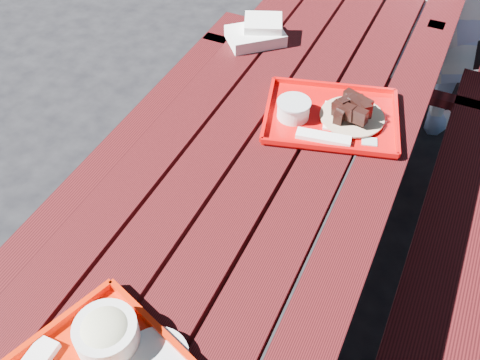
# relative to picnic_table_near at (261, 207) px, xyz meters

# --- Properties ---
(ground) EXTENTS (60.00, 60.00, 0.00)m
(ground) POSITION_rel_picnic_table_near_xyz_m (0.00, 0.00, -0.56)
(ground) COLOR black
(ground) RESTS_ON ground
(picnic_table_near) EXTENTS (1.41, 2.40, 0.75)m
(picnic_table_near) POSITION_rel_picnic_table_near_xyz_m (0.00, 0.00, 0.00)
(picnic_table_near) COLOR #420C0E
(picnic_table_near) RESTS_ON ground
(far_tray) EXTENTS (0.46, 0.40, 0.07)m
(far_tray) POSITION_rel_picnic_table_near_xyz_m (0.11, 0.25, 0.21)
(far_tray) COLOR red
(far_tray) RESTS_ON picnic_table_near
(white_cloth) EXTENTS (0.24, 0.23, 0.08)m
(white_cloth) POSITION_rel_picnic_table_near_xyz_m (-0.27, 0.57, 0.22)
(white_cloth) COLOR white
(white_cloth) RESTS_ON picnic_table_near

